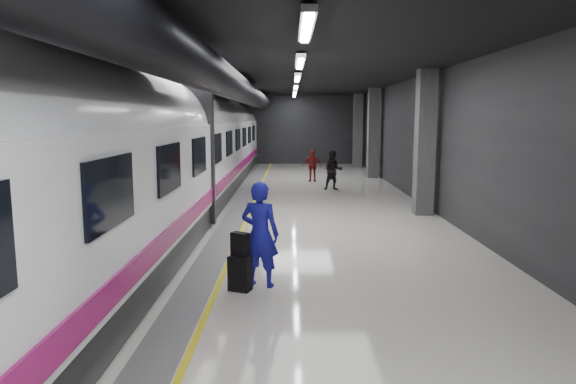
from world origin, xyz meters
TOP-DOWN VIEW (x-y plane):
  - ground at (0.00, 0.00)m, footprint 40.00×40.00m
  - platform_hall at (-0.29, 0.96)m, footprint 10.02×40.02m
  - train at (-3.25, -0.00)m, footprint 3.05×38.00m
  - traveler_main at (-0.18, -5.03)m, footprint 0.80×0.63m
  - suitcase_main at (-0.53, -5.29)m, footprint 0.44×0.36m
  - shoulder_bag at (-0.52, -5.26)m, footprint 0.35×0.31m
  - traveler_far_a at (2.17, 7.50)m, footprint 0.82×0.65m
  - traveler_far_b at (1.42, 10.55)m, footprint 0.93×0.49m
  - suitcase_far at (2.41, 11.26)m, footprint 0.40×0.30m

SIDE VIEW (x-z plane):
  - ground at x=0.00m, z-range 0.00..0.00m
  - suitcase_far at x=2.41m, z-range 0.00..0.52m
  - suitcase_main at x=-0.53m, z-range 0.00..0.62m
  - traveler_far_b at x=1.42m, z-range 0.00..1.51m
  - shoulder_bag at x=-0.52m, z-range 0.62..1.04m
  - traveler_far_a at x=2.17m, z-range 0.00..1.67m
  - traveler_main at x=-0.18m, z-range 0.00..1.92m
  - train at x=-3.25m, z-range 0.04..4.09m
  - platform_hall at x=-0.29m, z-range 1.28..5.79m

